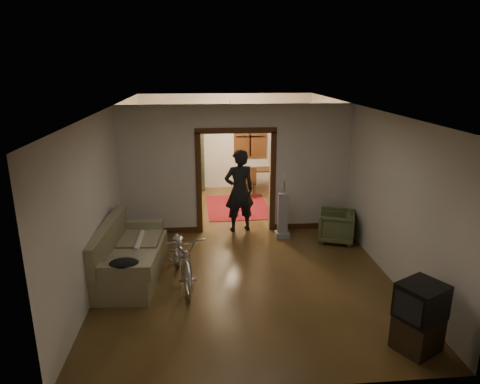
{
  "coord_description": "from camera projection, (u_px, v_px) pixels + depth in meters",
  "views": [
    {
      "loc": [
        -0.7,
        -8.27,
        3.59
      ],
      "look_at": [
        0.0,
        -0.3,
        1.2
      ],
      "focal_mm": 32.0,
      "sensor_mm": 36.0,
      "label": 1
    }
  ],
  "objects": [
    {
      "name": "desk",
      "position": [
        261.0,
        181.0,
        12.32
      ],
      "size": [
        1.09,
        0.8,
        0.72
      ],
      "primitive_type": "cube",
      "rotation": [
        0.0,
        0.0,
        -0.29
      ],
      "color": "#332111",
      "rests_on": "floor"
    },
    {
      "name": "floor",
      "position": [
        239.0,
        243.0,
        8.98
      ],
      "size": [
        5.0,
        8.5,
        0.01
      ],
      "primitive_type": "cube",
      "color": "#3F2B14",
      "rests_on": "ground"
    },
    {
      "name": "vacuum",
      "position": [
        283.0,
        215.0,
        9.12
      ],
      "size": [
        0.36,
        0.32,
        1.0
      ],
      "primitive_type": "cube",
      "rotation": [
        0.0,
        0.0,
        0.27
      ],
      "color": "gray",
      "rests_on": "floor"
    },
    {
      "name": "jacket",
      "position": [
        124.0,
        263.0,
        6.53
      ],
      "size": [
        0.44,
        0.33,
        0.13
      ],
      "primitive_type": "ellipsoid",
      "color": "black",
      "rests_on": "sofa"
    },
    {
      "name": "partition_wall",
      "position": [
        236.0,
        169.0,
        9.3
      ],
      "size": [
        5.0,
        0.14,
        2.8
      ],
      "primitive_type": "cube",
      "color": "beige",
      "rests_on": "floor"
    },
    {
      "name": "light_switch",
      "position": [
        284.0,
        176.0,
        9.36
      ],
      "size": [
        0.08,
        0.01,
        0.12
      ],
      "primitive_type": "cube",
      "color": "silver",
      "rests_on": "partition_wall"
    },
    {
      "name": "ceiling",
      "position": [
        239.0,
        108.0,
        8.18
      ],
      "size": [
        5.0,
        8.5,
        0.01
      ],
      "primitive_type": "cube",
      "color": "white",
      "rests_on": "floor"
    },
    {
      "name": "tv_stand",
      "position": [
        417.0,
        333.0,
        5.56
      ],
      "size": [
        0.68,
        0.66,
        0.47
      ],
      "primitive_type": "cube",
      "rotation": [
        0.0,
        0.0,
        0.5
      ],
      "color": "black",
      "rests_on": "floor"
    },
    {
      "name": "locker",
      "position": [
        185.0,
        157.0,
        12.42
      ],
      "size": [
        1.12,
        0.83,
        2.0
      ],
      "primitive_type": "cube",
      "rotation": [
        0.0,
        0.0,
        0.3
      ],
      "color": "#242F1C",
      "rests_on": "floor"
    },
    {
      "name": "chandelier",
      "position": [
        230.0,
        116.0,
        10.7
      ],
      "size": [
        0.24,
        0.24,
        0.24
      ],
      "primitive_type": "sphere",
      "color": "#FFE0A5",
      "rests_on": "ceiling"
    },
    {
      "name": "oriental_rug",
      "position": [
        238.0,
        207.0,
        11.21
      ],
      "size": [
        1.65,
        2.13,
        0.02
      ],
      "primitive_type": "cube",
      "rotation": [
        0.0,
        0.0,
        0.03
      ],
      "color": "maroon",
      "rests_on": "floor"
    },
    {
      "name": "rolled_paper",
      "position": [
        139.0,
        241.0,
        7.73
      ],
      "size": [
        0.11,
        0.84,
        0.11
      ],
      "primitive_type": "cylinder",
      "rotation": [
        1.57,
        0.0,
        0.0
      ],
      "color": "beige",
      "rests_on": "sofa"
    },
    {
      "name": "armchair",
      "position": [
        336.0,
        226.0,
        8.98
      ],
      "size": [
        0.92,
        0.91,
        0.66
      ],
      "primitive_type": "imported",
      "rotation": [
        0.0,
        0.0,
        -1.91
      ],
      "color": "#4B552F",
      "rests_on": "floor"
    },
    {
      "name": "door_casing",
      "position": [
        236.0,
        183.0,
        9.38
      ],
      "size": [
        1.74,
        0.2,
        2.32
      ],
      "primitive_type": "cube",
      "color": "#3F210E",
      "rests_on": "floor"
    },
    {
      "name": "wall_left",
      "position": [
        112.0,
        181.0,
        8.37
      ],
      "size": [
        0.02,
        8.5,
        2.8
      ],
      "primitive_type": "cube",
      "color": "beige",
      "rests_on": "floor"
    },
    {
      "name": "person",
      "position": [
        239.0,
        191.0,
        9.4
      ],
      "size": [
        0.76,
        0.58,
        1.85
      ],
      "primitive_type": "imported",
      "rotation": [
        0.0,
        0.0,
        3.37
      ],
      "color": "black",
      "rests_on": "floor"
    },
    {
      "name": "bicycle",
      "position": [
        182.0,
        255.0,
        7.29
      ],
      "size": [
        0.97,
        1.89,
        0.95
      ],
      "primitive_type": "imported",
      "rotation": [
        0.0,
        0.0,
        0.19
      ],
      "color": "silver",
      "rests_on": "floor"
    },
    {
      "name": "crt_tv",
      "position": [
        422.0,
        301.0,
        5.43
      ],
      "size": [
        0.71,
        0.69,
        0.47
      ],
      "primitive_type": "cube",
      "rotation": [
        0.0,
        0.0,
        0.5
      ],
      "color": "black",
      "rests_on": "tv_stand"
    },
    {
      "name": "sofa",
      "position": [
        131.0,
        250.0,
        7.45
      ],
      "size": [
        1.09,
        2.17,
        0.97
      ],
      "primitive_type": "cube",
      "rotation": [
        0.0,
        0.0,
        -0.06
      ],
      "color": "#6F6E4A",
      "rests_on": "floor"
    },
    {
      "name": "far_window",
      "position": [
        250.0,
        137.0,
        12.62
      ],
      "size": [
        0.98,
        0.06,
        1.28
      ],
      "primitive_type": "cube",
      "color": "black",
      "rests_on": "wall_back"
    },
    {
      "name": "wall_right",
      "position": [
        360.0,
        176.0,
        8.79
      ],
      "size": [
        0.02,
        8.5,
        2.8
      ],
      "primitive_type": "cube",
      "color": "beige",
      "rests_on": "floor"
    },
    {
      "name": "wall_back",
      "position": [
        227.0,
        142.0,
        12.64
      ],
      "size": [
        5.0,
        0.02,
        2.8
      ],
      "primitive_type": "cube",
      "color": "beige",
      "rests_on": "floor"
    },
    {
      "name": "globe",
      "position": [
        184.0,
        125.0,
        12.16
      ],
      "size": [
        0.25,
        0.25,
        0.25
      ],
      "primitive_type": "sphere",
      "color": "#1E5972",
      "rests_on": "locker"
    },
    {
      "name": "desk_chair",
      "position": [
        248.0,
        182.0,
        11.94
      ],
      "size": [
        0.49,
        0.49,
        0.9
      ],
      "primitive_type": "cube",
      "rotation": [
        0.0,
        0.0,
        0.25
      ],
      "color": "#332111",
      "rests_on": "floor"
    }
  ]
}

